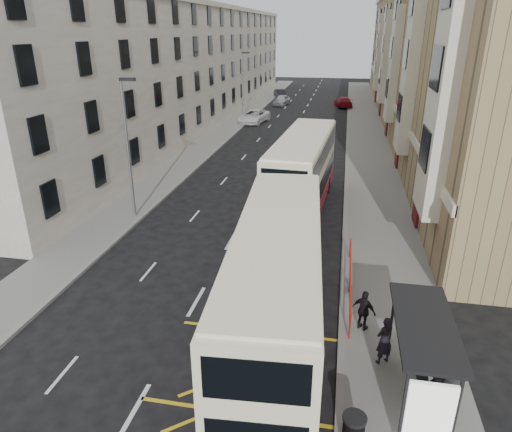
% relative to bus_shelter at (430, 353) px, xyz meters
% --- Properties ---
extents(ground, '(200.00, 200.00, 0.00)m').
position_rel_bus_shelter_xyz_m(ground, '(-8.34, 0.39, -2.14)').
color(ground, black).
rests_on(ground, ground).
extents(pavement_right, '(4.00, 120.00, 0.15)m').
position_rel_bus_shelter_xyz_m(pavement_right, '(-0.34, 30.39, -2.06)').
color(pavement_right, slate).
rests_on(pavement_right, ground).
extents(pavement_left, '(3.00, 120.00, 0.15)m').
position_rel_bus_shelter_xyz_m(pavement_left, '(-15.84, 30.39, -2.06)').
color(pavement_left, slate).
rests_on(pavement_left, ground).
extents(kerb_right, '(0.25, 120.00, 0.15)m').
position_rel_bus_shelter_xyz_m(kerb_right, '(-2.34, 30.39, -2.06)').
color(kerb_right, gray).
rests_on(kerb_right, ground).
extents(kerb_left, '(0.25, 120.00, 0.15)m').
position_rel_bus_shelter_xyz_m(kerb_left, '(-14.34, 30.39, -2.06)').
color(kerb_left, gray).
rests_on(kerb_left, ground).
extents(road_markings, '(10.00, 110.00, 0.01)m').
position_rel_bus_shelter_xyz_m(road_markings, '(-8.34, 45.39, -2.13)').
color(road_markings, silver).
rests_on(road_markings, ground).
extents(terrace_right, '(10.75, 79.00, 15.25)m').
position_rel_bus_shelter_xyz_m(terrace_right, '(6.54, 45.77, 5.38)').
color(terrace_right, '#968457').
rests_on(terrace_right, ground).
extents(terrace_left, '(9.18, 79.00, 13.25)m').
position_rel_bus_shelter_xyz_m(terrace_left, '(-21.77, 45.89, 4.38)').
color(terrace_left, beige).
rests_on(terrace_left, ground).
extents(bus_shelter, '(1.65, 4.25, 2.70)m').
position_rel_bus_shelter_xyz_m(bus_shelter, '(0.00, 0.00, 0.00)').
color(bus_shelter, black).
rests_on(bus_shelter, pavement_right).
extents(guard_railing, '(0.06, 6.56, 1.01)m').
position_rel_bus_shelter_xyz_m(guard_railing, '(-2.09, 6.14, -1.28)').
color(guard_railing, '#B81A0E').
rests_on(guard_railing, pavement_right).
extents(street_lamp_near, '(0.93, 0.18, 8.00)m').
position_rel_bus_shelter_xyz_m(street_lamp_near, '(-14.69, 12.39, 2.50)').
color(street_lamp_near, gray).
rests_on(street_lamp_near, pavement_left).
extents(street_lamp_far, '(0.93, 0.18, 8.00)m').
position_rel_bus_shelter_xyz_m(street_lamp_far, '(-14.69, 42.39, 2.50)').
color(street_lamp_far, gray).
rests_on(street_lamp_far, pavement_left).
extents(double_decker_front, '(3.57, 12.04, 4.74)m').
position_rel_bus_shelter_xyz_m(double_decker_front, '(-4.64, 2.07, 0.27)').
color(double_decker_front, '#FBF3C8').
rests_on(double_decker_front, ground).
extents(double_decker_rear, '(3.43, 11.93, 4.70)m').
position_rel_bus_shelter_xyz_m(double_decker_rear, '(-5.09, 15.59, 0.26)').
color(double_decker_rear, '#FBF3C8').
rests_on(double_decker_rear, ground).
extents(litter_bin, '(0.65, 0.65, 1.07)m').
position_rel_bus_shelter_xyz_m(litter_bin, '(-1.99, -1.81, -1.43)').
color(litter_bin, black).
rests_on(litter_bin, pavement_right).
extents(pedestrian_near, '(0.77, 0.71, 1.76)m').
position_rel_bus_shelter_xyz_m(pedestrian_near, '(-0.99, 1.82, -1.11)').
color(pedestrian_near, black).
rests_on(pedestrian_near, pavement_right).
extents(pedestrian_mid, '(1.03, 0.92, 1.75)m').
position_rel_bus_shelter_xyz_m(pedestrian_mid, '(0.27, -0.49, -1.11)').
color(pedestrian_mid, black).
rests_on(pedestrian_mid, pavement_right).
extents(pedestrian_far, '(1.00, 0.82, 1.60)m').
position_rel_bus_shelter_xyz_m(pedestrian_far, '(-1.60, 3.58, -1.19)').
color(pedestrian_far, black).
rests_on(pedestrian_far, pavement_right).
extents(white_van, '(3.47, 5.87, 1.53)m').
position_rel_bus_shelter_xyz_m(white_van, '(-13.54, 43.26, -1.37)').
color(white_van, silver).
rests_on(white_van, ground).
extents(car_silver, '(2.30, 4.67, 1.53)m').
position_rel_bus_shelter_xyz_m(car_silver, '(-12.17, 57.43, -1.37)').
color(car_silver, '#A8ABB0').
rests_on(car_silver, ground).
extents(car_dark, '(2.69, 4.19, 1.30)m').
position_rel_bus_shelter_xyz_m(car_dark, '(-13.54, 65.51, -1.49)').
color(car_dark, black).
rests_on(car_dark, ground).
extents(car_red, '(2.91, 5.38, 1.48)m').
position_rel_bus_shelter_xyz_m(car_red, '(-3.14, 57.47, -1.40)').
color(car_red, maroon).
rests_on(car_red, ground).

